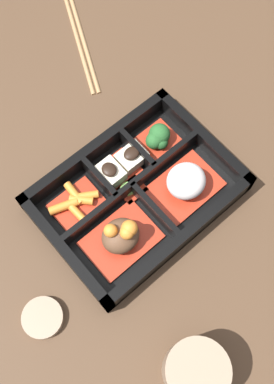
% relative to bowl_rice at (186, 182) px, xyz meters
% --- Properties ---
extents(ground_plane, '(3.00, 3.00, 0.00)m').
position_rel_bowl_rice_xyz_m(ground_plane, '(0.06, -0.04, -0.03)').
color(ground_plane, '#4C3523').
extents(bento_base, '(0.27, 0.19, 0.01)m').
position_rel_bowl_rice_xyz_m(bento_base, '(0.06, -0.04, -0.03)').
color(bento_base, black).
rests_on(bento_base, ground_plane).
extents(bento_rim, '(0.27, 0.19, 0.04)m').
position_rel_bowl_rice_xyz_m(bento_rim, '(0.06, -0.04, -0.01)').
color(bento_rim, black).
rests_on(bento_rim, ground_plane).
extents(bowl_rice, '(0.10, 0.07, 0.05)m').
position_rel_bowl_rice_xyz_m(bowl_rice, '(0.00, 0.00, 0.00)').
color(bowl_rice, '#B22D19').
rests_on(bowl_rice, bento_base).
extents(bowl_stew, '(0.10, 0.07, 0.05)m').
position_rel_bowl_rice_xyz_m(bowl_stew, '(0.12, 0.00, 0.00)').
color(bowl_stew, '#B22D19').
rests_on(bowl_stew, bento_base).
extents(bowl_greens, '(0.06, 0.05, 0.04)m').
position_rel_bowl_rice_xyz_m(bowl_greens, '(-0.02, -0.08, -0.00)').
color(bowl_greens, '#B22D19').
rests_on(bowl_greens, bento_base).
extents(bowl_tofu, '(0.08, 0.05, 0.03)m').
position_rel_bowl_rice_xyz_m(bowl_tofu, '(0.05, -0.08, -0.01)').
color(bowl_tofu, '#B22D19').
rests_on(bowl_tofu, bento_base).
extents(bowl_carrots, '(0.07, 0.06, 0.02)m').
position_rel_bowl_rice_xyz_m(bowl_carrots, '(0.13, -0.08, -0.01)').
color(bowl_carrots, '#B22D19').
rests_on(bowl_carrots, bento_base).
extents(bowl_pickles, '(0.04, 0.03, 0.01)m').
position_rel_bowl_rice_xyz_m(bowl_pickles, '(0.06, -0.05, -0.02)').
color(bowl_pickles, '#B22D19').
rests_on(bowl_pickles, bento_base).
extents(tea_cup, '(0.07, 0.07, 0.07)m').
position_rel_bowl_rice_xyz_m(tea_cup, '(0.16, 0.18, 0.01)').
color(tea_cup, gray).
rests_on(tea_cup, ground_plane).
extents(chopsticks, '(0.11, 0.22, 0.01)m').
position_rel_bowl_rice_xyz_m(chopsticks, '(-0.06, -0.32, -0.03)').
color(chopsticks, '#A87F51').
rests_on(chopsticks, ground_plane).
extents(sauce_dish, '(0.05, 0.05, 0.01)m').
position_rel_bowl_rice_xyz_m(sauce_dish, '(0.26, 0.01, -0.02)').
color(sauce_dish, gray).
rests_on(sauce_dish, ground_plane).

